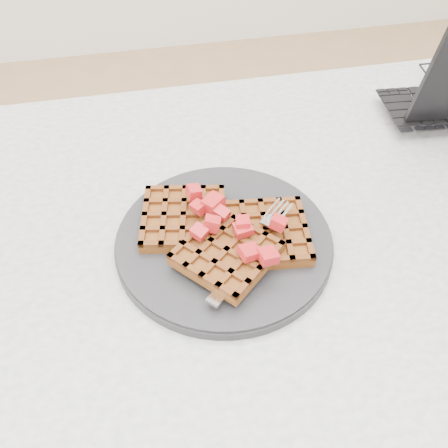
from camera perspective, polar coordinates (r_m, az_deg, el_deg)
The scene contains 5 objects.
table at distance 0.73m, azimuth 6.28°, elevation -8.53°, with size 1.20×0.80×0.75m.
plate at distance 0.63m, azimuth 0.00°, elevation -2.00°, with size 0.27×0.27×0.02m, color black.
waffles at distance 0.61m, azimuth 0.09°, elevation -1.07°, with size 0.21×0.21×0.03m.
strawberry_pile at distance 0.59m, azimuth 0.00°, elevation 0.92°, with size 0.15×0.15×0.02m, color #9F0006, non-canonical shape.
fork at distance 0.60m, azimuth 3.68°, elevation -2.88°, with size 0.02×0.18×0.02m, color silver, non-canonical shape.
Camera 1 is at (-0.16, -0.38, 1.23)m, focal length 40.00 mm.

